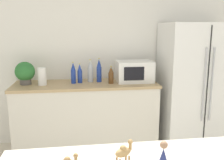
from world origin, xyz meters
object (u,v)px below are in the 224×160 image
object	(u,v)px
camel_figurine_second	(124,151)
back_bottle_4	(73,73)
microwave	(134,71)
back_bottle_2	(111,75)
potted_plant	(25,72)
wise_man_figurine_crimson	(163,156)
back_bottle_0	(99,71)
refrigerator	(195,85)
back_bottle_1	(90,71)
paper_towel_roll	(42,76)
back_bottle_3	(80,74)

from	to	relation	value
camel_figurine_second	back_bottle_4	bearing A→B (deg)	97.36
microwave	camel_figurine_second	distance (m)	2.20
back_bottle_2	camel_figurine_second	bearing A→B (deg)	-95.97
potted_plant	camel_figurine_second	xyz separation A→B (m)	(0.89, -2.15, -0.05)
potted_plant	wise_man_figurine_crimson	world-z (taller)	potted_plant
microwave	back_bottle_0	distance (m)	0.48
refrigerator	back_bottle_0	distance (m)	1.35
back_bottle_2	back_bottle_0	bearing A→B (deg)	139.68
back_bottle_0	camel_figurine_second	size ratio (longest dim) A/B	2.46
refrigerator	back_bottle_1	xyz separation A→B (m)	(-1.44, 0.13, 0.21)
back_bottle_0	back_bottle_4	world-z (taller)	back_bottle_0
microwave	back_bottle_0	xyz separation A→B (m)	(-0.47, 0.04, 0.01)
paper_towel_roll	refrigerator	bearing A→B (deg)	-0.54
refrigerator	back_bottle_0	xyz separation A→B (m)	(-1.32, 0.11, 0.22)
paper_towel_roll	back_bottle_3	distance (m)	0.48
back_bottle_0	back_bottle_1	xyz separation A→B (m)	(-0.12, 0.02, -0.01)
refrigerator	back_bottle_0	size ratio (longest dim) A/B	5.34
back_bottle_2	refrigerator	bearing A→B (deg)	0.45
potted_plant	back_bottle_2	distance (m)	1.11
paper_towel_roll	back_bottle_1	bearing A→B (deg)	10.12
back_bottle_1	wise_man_figurine_crimson	bearing A→B (deg)	-83.99
refrigerator	camel_figurine_second	size ratio (longest dim) A/B	13.14
back_bottle_3	back_bottle_4	distance (m)	0.09
back_bottle_4	camel_figurine_second	xyz separation A→B (m)	(0.27, -2.12, -0.03)
microwave	back_bottle_4	distance (m)	0.82
refrigerator	microwave	bearing A→B (deg)	175.15
back_bottle_1	camel_figurine_second	xyz separation A→B (m)	(0.05, -2.19, -0.04)
back_bottle_0	back_bottle_2	world-z (taller)	back_bottle_0
refrigerator	paper_towel_roll	size ratio (longest dim) A/B	7.69
potted_plant	camel_figurine_second	bearing A→B (deg)	-67.54
paper_towel_roll	back_bottle_0	size ratio (longest dim) A/B	0.69
refrigerator	back_bottle_3	xyz separation A→B (m)	(-1.58, 0.09, 0.19)
microwave	back_bottle_2	world-z (taller)	microwave
back_bottle_4	potted_plant	bearing A→B (deg)	177.83
potted_plant	wise_man_figurine_crimson	distance (m)	2.45
paper_towel_roll	wise_man_figurine_crimson	world-z (taller)	paper_towel_roll
back_bottle_2	back_bottle_3	xyz separation A→B (m)	(-0.40, 0.10, 0.01)
back_bottle_0	wise_man_figurine_crimson	bearing A→B (deg)	-86.92
refrigerator	back_bottle_1	world-z (taller)	refrigerator
refrigerator	wise_man_figurine_crimson	bearing A→B (deg)	-119.69
back_bottle_2	camel_figurine_second	xyz separation A→B (m)	(-0.21, -2.05, -0.01)
refrigerator	microwave	xyz separation A→B (m)	(-0.85, 0.07, 0.21)
paper_towel_roll	back_bottle_2	bearing A→B (deg)	-1.87
camel_figurine_second	wise_man_figurine_crimson	xyz separation A→B (m)	(0.19, -0.05, -0.01)
back_bottle_2	back_bottle_3	bearing A→B (deg)	165.89
back_bottle_0	camel_figurine_second	bearing A→B (deg)	-91.82
back_bottle_1	back_bottle_3	world-z (taller)	back_bottle_1
potted_plant	back_bottle_3	world-z (taller)	potted_plant
camel_figurine_second	refrigerator	bearing A→B (deg)	55.96
back_bottle_1	wise_man_figurine_crimson	distance (m)	2.25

